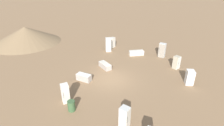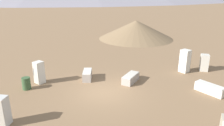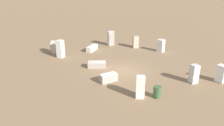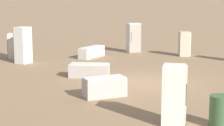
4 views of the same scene
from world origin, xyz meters
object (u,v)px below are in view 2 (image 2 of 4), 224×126
Objects in this scene: discarded_fridge_2 at (185,61)px; discarded_fridge_10 at (204,63)px; discarded_fridge_1 at (39,72)px; discarded_fridge_6 at (87,75)px; discarded_fridge_7 at (131,78)px; discarded_fridge_0 at (2,111)px; rusty_barrel at (26,83)px; discarded_fridge_5 at (210,89)px.

discarded_fridge_10 is at bearing 59.20° from discarded_fridge_2.
discarded_fridge_6 is at bearing -132.06° from discarded_fridge_1.
discarded_fridge_7 is 6.85m from discarded_fridge_10.
discarded_fridge_1 is (-0.19, -5.27, 0.04)m from discarded_fridge_0.
discarded_fridge_0 is 1.83× the size of rusty_barrel.
discarded_fridge_5 is 1.02× the size of discarded_fridge_7.
rusty_barrel is at bearing 38.81° from discarded_fridge_7.
discarded_fridge_6 reaches higher than discarded_fridge_5.
discarded_fridge_0 is 15.47m from discarded_fridge_10.
discarded_fridge_5 is (-0.47, 3.96, -0.64)m from discarded_fridge_2.
discarded_fridge_1 reaches higher than discarded_fridge_7.
discarded_fridge_6 is (-3.44, -0.72, -0.48)m from discarded_fridge_1.
discarded_fridge_10 reaches higher than rusty_barrel.
discarded_fridge_10 is (-1.26, -4.23, 0.41)m from discarded_fridge_5.
discarded_fridge_10 is at bearing -142.04° from discarded_fridge_0.
discarded_fridge_6 is (7.96, 1.61, -0.61)m from discarded_fridge_2.
discarded_fridge_5 is 1.30× the size of discarded_fridge_10.
discarded_fridge_10 is (-13.32, -7.87, -0.06)m from discarded_fridge_0.
discarded_fridge_2 is 2.23× the size of rusty_barrel.
discarded_fridge_10 is at bearing -144.92° from discarded_fridge_5.
discarded_fridge_6 is 4.41m from rusty_barrel.
discarded_fridge_0 is 0.84× the size of discarded_fridge_5.
discarded_fridge_1 is 1.15× the size of discarded_fridge_10.
discarded_fridge_6 is 1.73× the size of rusty_barrel.
discarded_fridge_7 is at bearing -170.29° from rusty_barrel.
discarded_fridge_7 is (-3.30, 0.52, -0.04)m from discarded_fridge_6.
discarded_fridge_5 is at bearing -151.76° from discarded_fridge_1.
discarded_fridge_6 is 0.80× the size of discarded_fridge_7.
discarded_fridge_7 is (4.66, 2.13, -0.65)m from discarded_fridge_2.
discarded_fridge_7 is at bearing -134.28° from discarded_fridge_0.
discarded_fridge_2 is 1.29× the size of discarded_fridge_6.
rusty_barrel is at bearing -40.94° from discarded_fridge_5.
discarded_fridge_6 is at bearing 20.09° from discarded_fridge_7.
discarded_fridge_6 is (-3.62, -5.99, -0.44)m from discarded_fridge_0.
discarded_fridge_5 is 4.44m from discarded_fridge_10.
discarded_fridge_7 is at bearing -142.23° from discarded_fridge_1.
discarded_fridge_2 is 1.33× the size of discarded_fridge_10.
discarded_fridge_5 is 5.46m from discarded_fridge_7.
discarded_fridge_5 is 12.48m from rusty_barrel.
discarded_fridge_0 is at bearing -136.82° from discarded_fridge_10.
discarded_fridge_1 reaches higher than discarded_fridge_10.
discarded_fridge_0 is 0.82× the size of discarded_fridge_2.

